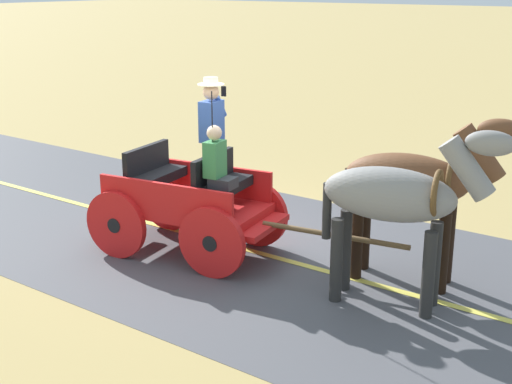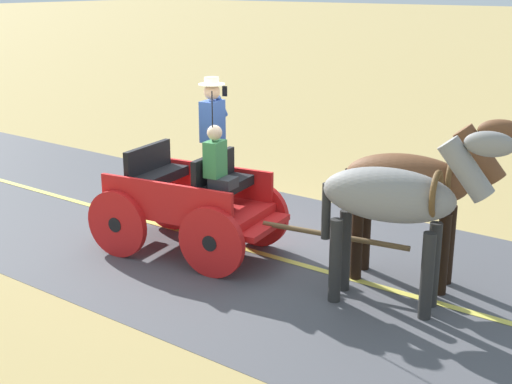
{
  "view_description": "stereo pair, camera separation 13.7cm",
  "coord_description": "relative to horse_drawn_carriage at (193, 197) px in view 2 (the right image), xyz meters",
  "views": [
    {
      "loc": [
        7.56,
        6.33,
        3.75
      ],
      "look_at": [
        0.51,
        1.17,
        1.1
      ],
      "focal_mm": 49.28,
      "sensor_mm": 36.0,
      "label": 1
    },
    {
      "loc": [
        7.48,
        6.44,
        3.75
      ],
      "look_at": [
        0.51,
        1.17,
        1.1
      ],
      "focal_mm": 49.28,
      "sensor_mm": 36.0,
      "label": 2
    }
  ],
  "objects": [
    {
      "name": "horse_near_side",
      "position": [
        -0.86,
        2.93,
        0.51
      ],
      "size": [
        0.87,
        2.15,
        2.21
      ],
      "color": "brown",
      "rests_on": "ground"
    },
    {
      "name": "horse_off_side",
      "position": [
        -0.12,
        3.05,
        0.51
      ],
      "size": [
        0.88,
        2.15,
        2.21
      ],
      "color": "gray",
      "rests_on": "ground"
    },
    {
      "name": "horse_drawn_carriage",
      "position": [
        0.0,
        0.0,
        0.0
      ],
      "size": [
        1.78,
        4.51,
        2.5
      ],
      "color": "red",
      "rests_on": "ground"
    },
    {
      "name": "road_surface",
      "position": [
        -0.49,
        -0.05,
        -0.81
      ],
      "size": [
        5.31,
        160.0,
        0.01
      ],
      "primitive_type": "cube",
      "color": "#4C4C51",
      "rests_on": "ground"
    },
    {
      "name": "ground_plane",
      "position": [
        -0.49,
        -0.05,
        -0.82
      ],
      "size": [
        200.0,
        200.0,
        0.0
      ],
      "primitive_type": "plane",
      "color": "tan"
    },
    {
      "name": "road_centre_stripe",
      "position": [
        -0.49,
        -0.05,
        -0.81
      ],
      "size": [
        0.12,
        160.0,
        0.0
      ],
      "primitive_type": "cube",
      "color": "#DBCC4C",
      "rests_on": "road_surface"
    }
  ]
}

